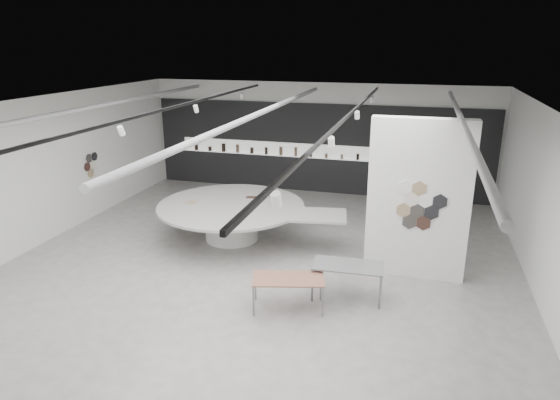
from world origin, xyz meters
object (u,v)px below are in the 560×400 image
(display_island, at_px, (234,217))
(kitchen_counter, at_px, (419,188))
(sample_table_stone, at_px, (348,268))
(partition_column, at_px, (418,200))
(sample_table_wood, at_px, (288,280))

(display_island, xyz_separation_m, kitchen_counter, (4.73, 4.64, -0.13))
(display_island, relative_size, sample_table_stone, 3.68)
(sample_table_stone, bearing_deg, kitchen_counter, 79.29)
(display_island, bearing_deg, sample_table_stone, -44.47)
(partition_column, bearing_deg, sample_table_stone, -130.87)
(sample_table_wood, height_order, kitchen_counter, kitchen_counter)
(partition_column, xyz_separation_m, kitchen_counter, (0.05, 5.54, -1.28))
(sample_table_stone, distance_m, kitchen_counter, 7.15)
(kitchen_counter, bearing_deg, sample_table_stone, -105.57)
(sample_table_stone, height_order, kitchen_counter, kitchen_counter)
(partition_column, xyz_separation_m, sample_table_wood, (-2.36, -2.24, -1.19))
(partition_column, relative_size, display_island, 0.66)
(partition_column, xyz_separation_m, display_island, (-4.69, 0.89, -1.15))
(partition_column, height_order, kitchen_counter, partition_column)
(partition_column, distance_m, kitchen_counter, 5.68)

